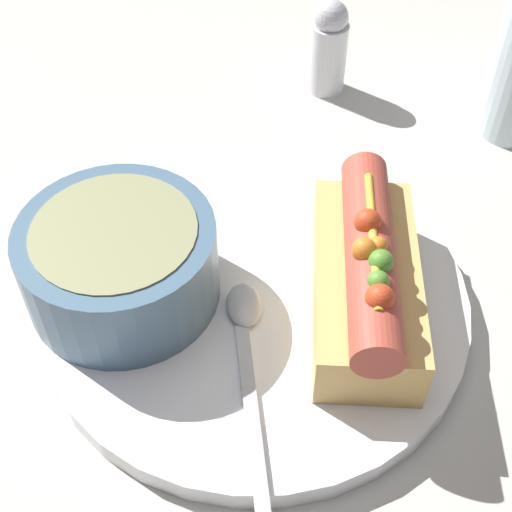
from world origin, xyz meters
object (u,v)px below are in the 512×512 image
(soup_bowl, at_px, (119,260))
(hot_dog, at_px, (366,276))
(salt_shaker, at_px, (329,47))
(spoon, at_px, (244,346))

(soup_bowl, bearing_deg, hot_dog, -66.86)
(salt_shaker, bearing_deg, soup_bowl, 177.11)
(hot_dog, bearing_deg, soup_bowl, 88.83)
(hot_dog, relative_size, salt_shaker, 1.89)
(hot_dog, height_order, salt_shaker, hot_dog)
(salt_shaker, bearing_deg, hot_dog, -151.60)
(hot_dog, distance_m, spoon, 0.08)
(soup_bowl, bearing_deg, spoon, -92.78)
(hot_dog, height_order, spoon, hot_dog)
(soup_bowl, distance_m, salt_shaker, 0.28)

